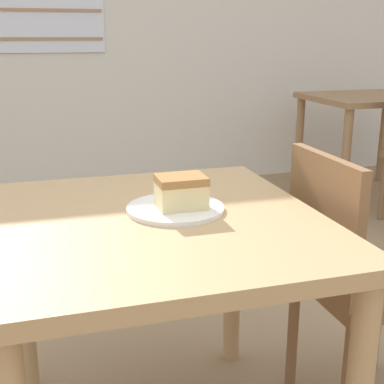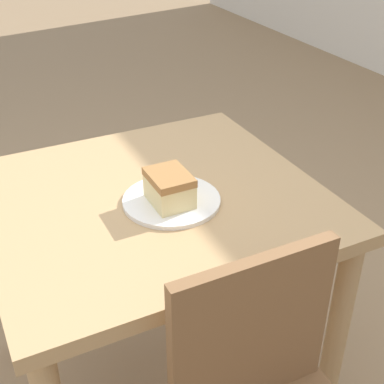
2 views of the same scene
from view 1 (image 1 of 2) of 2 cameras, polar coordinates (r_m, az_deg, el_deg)
dining_table_near at (r=1.39m, az=-3.65°, el=-6.97°), size 0.82×0.88×0.72m
dining_table_far at (r=4.11m, az=18.40°, el=8.03°), size 0.86×0.75×0.75m
chair_near_window at (r=1.69m, az=16.88°, el=-8.50°), size 0.39×0.39×0.85m
plate at (r=1.39m, az=-1.78°, el=-1.77°), size 0.26×0.26×0.01m
cake_slice at (r=1.37m, az=-1.16°, el=0.05°), size 0.12×0.10×0.08m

